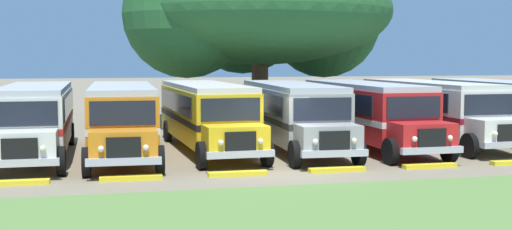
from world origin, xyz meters
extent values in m
plane|color=#84755B|center=(0.00, 0.00, 0.00)|extent=(220.00, 220.00, 0.00)
cube|color=olive|center=(0.00, -7.44, 0.00)|extent=(80.00, 9.43, 0.01)
cube|color=silver|center=(-8.69, 5.79, 1.55)|extent=(2.53, 9.21, 2.10)
cube|color=red|center=(-8.69, 5.79, 1.38)|extent=(2.56, 9.23, 0.24)
cube|color=black|center=(-7.42, 6.09, 2.05)|extent=(0.07, 8.00, 0.80)
cube|color=black|center=(-9.96, 6.08, 2.05)|extent=(0.07, 8.00, 0.80)
cube|color=#B2B2B7|center=(-8.69, 5.79, 2.71)|extent=(2.45, 9.11, 0.22)
cube|color=silver|center=(-8.67, 0.49, 1.02)|extent=(2.20, 1.41, 1.05)
cube|color=black|center=(-8.67, -0.25, 1.05)|extent=(1.10, 0.10, 0.70)
cube|color=#B7B7BC|center=(-8.67, -0.29, 0.62)|extent=(2.40, 0.21, 0.24)
cube|color=black|center=(-8.67, 1.16, 2.05)|extent=(2.20, 0.07, 0.84)
cube|color=red|center=(-8.71, 10.41, 1.45)|extent=(0.90, 0.06, 1.30)
sphere|color=#EAE5C6|center=(-7.97, -0.30, 1.05)|extent=(0.20, 0.20, 0.20)
cylinder|color=black|center=(-7.47, 0.59, 0.50)|extent=(0.28, 1.00, 1.00)
cylinder|color=black|center=(-7.50, 8.79, 0.50)|extent=(0.28, 1.00, 1.00)
cylinder|color=black|center=(-9.90, 8.78, 0.50)|extent=(0.28, 1.00, 1.00)
cube|color=orange|center=(-5.32, 5.33, 1.55)|extent=(2.73, 9.26, 2.10)
cube|color=white|center=(-5.32, 5.33, 1.38)|extent=(2.76, 9.28, 0.24)
cube|color=black|center=(-4.04, 5.59, 2.05)|extent=(0.24, 8.00, 0.80)
cube|color=black|center=(-6.58, 5.66, 2.05)|extent=(0.24, 8.00, 0.80)
cube|color=#B2B2B7|center=(-5.32, 5.33, 2.71)|extent=(2.64, 9.16, 0.22)
cube|color=orange|center=(-5.45, 0.03, 1.02)|extent=(2.23, 1.45, 1.05)
cube|color=black|center=(-5.47, -0.71, 1.05)|extent=(1.10, 0.13, 0.70)
cube|color=#B7B7BC|center=(-5.47, -0.75, 0.62)|extent=(2.40, 0.26, 0.24)
cube|color=black|center=(-5.43, 0.70, 2.05)|extent=(2.20, 0.11, 0.84)
cube|color=white|center=(-5.21, 9.94, 1.45)|extent=(0.90, 0.08, 1.30)
sphere|color=#EAE5C6|center=(-4.77, -0.78, 1.05)|extent=(0.20, 0.20, 0.20)
sphere|color=#EAE5C6|center=(-6.17, -0.74, 1.05)|extent=(0.20, 0.20, 0.20)
cylinder|color=black|center=(-4.25, 0.10, 0.50)|extent=(0.30, 1.01, 1.00)
cylinder|color=black|center=(-6.65, 0.16, 0.50)|extent=(0.30, 1.01, 1.00)
cylinder|color=black|center=(-4.05, 8.30, 0.50)|extent=(0.30, 1.01, 1.00)
cylinder|color=black|center=(-6.45, 8.35, 0.50)|extent=(0.30, 1.01, 1.00)
cube|color=yellow|center=(-1.78, 6.03, 1.55)|extent=(2.92, 9.31, 2.10)
cube|color=black|center=(-1.78, 6.03, 1.38)|extent=(2.95, 9.33, 0.24)
cube|color=black|center=(-0.53, 6.38, 2.05)|extent=(0.41, 7.99, 0.80)
cube|color=black|center=(-3.07, 6.27, 2.05)|extent=(0.41, 7.99, 0.80)
cube|color=beige|center=(-1.78, 6.03, 2.71)|extent=(2.84, 9.20, 0.22)
cube|color=yellow|center=(-1.54, 0.73, 1.02)|extent=(2.26, 1.50, 1.05)
cube|color=black|center=(-1.50, -0.01, 1.05)|extent=(1.10, 0.15, 0.70)
cube|color=#B7B7BC|center=(-1.50, -0.05, 0.62)|extent=(2.41, 0.31, 0.24)
cube|color=black|center=(-1.57, 1.40, 2.05)|extent=(2.20, 0.16, 0.84)
cube|color=black|center=(-2.00, 10.64, 1.45)|extent=(0.90, 0.10, 1.30)
sphere|color=#EAE5C6|center=(-0.80, -0.03, 1.05)|extent=(0.20, 0.20, 0.20)
sphere|color=#EAE5C6|center=(-2.20, -0.09, 1.05)|extent=(0.20, 0.20, 0.20)
cylinder|color=black|center=(-0.34, 0.89, 0.50)|extent=(0.33, 1.01, 1.00)
cylinder|color=black|center=(-2.74, 0.78, 0.50)|extent=(0.33, 1.01, 1.00)
cylinder|color=black|center=(-0.72, 9.08, 0.50)|extent=(0.33, 1.01, 1.00)
cylinder|color=black|center=(-3.12, 8.97, 0.50)|extent=(0.33, 1.01, 1.00)
cube|color=#9E9993|center=(1.87, 5.48, 1.55)|extent=(2.75, 9.26, 2.10)
cube|color=#282828|center=(1.87, 5.48, 1.38)|extent=(2.78, 9.28, 0.24)
cube|color=black|center=(3.15, 5.75, 2.05)|extent=(0.26, 8.00, 0.80)
cube|color=black|center=(0.61, 5.82, 2.05)|extent=(0.26, 8.00, 0.80)
cube|color=#B2B2B7|center=(1.87, 5.48, 2.71)|extent=(2.66, 9.16, 0.22)
cube|color=#9E9993|center=(1.73, 0.19, 1.02)|extent=(2.24, 1.46, 1.05)
cube|color=black|center=(1.71, -0.55, 1.05)|extent=(1.10, 0.13, 0.70)
cube|color=#B7B7BC|center=(1.71, -0.59, 0.62)|extent=(2.40, 0.26, 0.24)
cube|color=black|center=(1.75, 0.86, 2.05)|extent=(2.20, 0.12, 0.84)
cube|color=#282828|center=(2.00, 10.10, 1.45)|extent=(0.90, 0.08, 1.30)
sphere|color=#EAE5C6|center=(2.41, -0.62, 1.05)|extent=(0.20, 0.20, 0.20)
sphere|color=#EAE5C6|center=(1.01, -0.58, 1.05)|extent=(0.20, 0.20, 0.20)
cylinder|color=black|center=(2.93, 0.25, 0.50)|extent=(0.31, 1.01, 1.00)
cylinder|color=black|center=(0.53, 0.32, 0.50)|extent=(0.31, 1.01, 1.00)
cylinder|color=black|center=(3.15, 8.45, 0.50)|extent=(0.31, 1.01, 1.00)
cylinder|color=black|center=(0.75, 8.52, 0.50)|extent=(0.31, 1.01, 1.00)
cube|color=red|center=(5.26, 5.43, 1.55)|extent=(2.68, 9.25, 2.10)
cube|color=white|center=(5.26, 5.43, 1.38)|extent=(2.71, 9.27, 0.24)
cube|color=black|center=(6.52, 5.76, 2.05)|extent=(0.20, 8.00, 0.80)
cube|color=black|center=(3.98, 5.71, 2.05)|extent=(0.20, 8.00, 0.80)
cube|color=#B2B2B7|center=(5.26, 5.43, 2.71)|extent=(2.60, 9.15, 0.22)
cube|color=red|center=(5.36, 0.13, 1.02)|extent=(2.23, 1.44, 1.05)
cube|color=black|center=(5.37, -0.61, 1.05)|extent=(1.10, 0.12, 0.70)
cube|color=#B7B7BC|center=(5.38, -0.65, 0.62)|extent=(2.40, 0.25, 0.24)
cube|color=black|center=(5.35, 0.80, 2.05)|extent=(2.20, 0.10, 0.84)
cube|color=white|center=(5.16, 10.05, 1.45)|extent=(0.90, 0.08, 1.30)
sphere|color=#EAE5C6|center=(6.08, -0.64, 1.05)|extent=(0.20, 0.20, 0.20)
sphere|color=#EAE5C6|center=(4.68, -0.67, 1.05)|extent=(0.20, 0.20, 0.20)
cylinder|color=black|center=(6.56, 0.26, 0.50)|extent=(0.30, 1.01, 1.00)
cylinder|color=black|center=(4.16, 0.21, 0.50)|extent=(0.30, 1.01, 1.00)
cylinder|color=black|center=(6.40, 8.46, 0.50)|extent=(0.30, 1.01, 1.00)
cylinder|color=black|center=(4.00, 8.41, 0.50)|extent=(0.30, 1.01, 1.00)
cube|color=silver|center=(8.81, 6.22, 1.55)|extent=(2.91, 9.30, 2.10)
cube|color=maroon|center=(8.81, 6.22, 1.38)|extent=(2.94, 9.32, 0.24)
cube|color=black|center=(10.06, 6.57, 2.05)|extent=(0.39, 7.99, 0.80)
cube|color=black|center=(7.53, 6.46, 2.05)|extent=(0.39, 7.99, 0.80)
cube|color=beige|center=(8.81, 6.22, 2.71)|extent=(2.82, 9.20, 0.22)
cube|color=silver|center=(9.04, 0.92, 1.02)|extent=(2.26, 1.50, 1.05)
cube|color=black|center=(9.08, 0.18, 1.05)|extent=(1.10, 0.15, 0.70)
cube|color=#B7B7BC|center=(9.08, 0.14, 0.62)|extent=(2.41, 0.31, 0.24)
cube|color=black|center=(9.01, 1.59, 2.05)|extent=(2.20, 0.16, 0.84)
cube|color=maroon|center=(8.60, 10.83, 1.45)|extent=(0.90, 0.10, 1.30)
sphere|color=#EAE5C6|center=(8.38, 0.10, 1.05)|extent=(0.20, 0.20, 0.20)
cylinder|color=black|center=(7.84, 0.97, 0.50)|extent=(0.32, 1.01, 1.00)
cylinder|color=black|center=(9.87, 9.27, 0.50)|extent=(0.32, 1.01, 1.00)
cylinder|color=black|center=(7.48, 9.16, 0.50)|extent=(0.32, 1.01, 1.00)
cube|color=teal|center=(12.43, 6.11, 1.55)|extent=(2.69, 9.25, 2.10)
cube|color=white|center=(12.43, 6.11, 1.38)|extent=(2.72, 9.27, 0.24)
cube|color=black|center=(11.17, 6.43, 2.05)|extent=(0.21, 8.00, 0.80)
cube|color=#B2B2B7|center=(12.43, 6.11, 2.71)|extent=(2.61, 9.15, 0.22)
cube|color=white|center=(12.53, 10.73, 1.45)|extent=(0.90, 0.08, 1.30)
cylinder|color=black|center=(13.69, 9.08, 0.50)|extent=(0.30, 1.01, 1.00)
cylinder|color=black|center=(11.29, 9.13, 0.50)|extent=(0.30, 1.01, 1.00)
cube|color=yellow|center=(-8.75, -0.72, 0.07)|extent=(2.00, 0.36, 0.15)
cube|color=yellow|center=(-5.25, -0.72, 0.07)|extent=(2.00, 0.36, 0.15)
cube|color=yellow|center=(-1.75, -0.72, 0.07)|extent=(2.00, 0.36, 0.15)
cube|color=yellow|center=(1.75, -0.72, 0.07)|extent=(2.00, 0.36, 0.15)
cube|color=yellow|center=(5.25, -0.72, 0.07)|extent=(2.00, 0.36, 0.15)
cylinder|color=brown|center=(3.09, 16.26, 2.15)|extent=(0.99, 0.99, 4.30)
ellipsoid|color=#235628|center=(3.09, 16.26, 6.65)|extent=(15.57, 14.92, 6.27)
sphere|color=#235628|center=(7.76, 18.24, 6.22)|extent=(7.11, 7.11, 7.11)
sphere|color=#235628|center=(-1.42, 14.87, 6.33)|extent=(7.09, 7.09, 7.09)
sphere|color=#235628|center=(3.09, 21.18, 6.88)|extent=(8.03, 8.03, 8.03)
camera|label=1|loc=(-6.14, -22.15, 3.92)|focal=46.65mm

